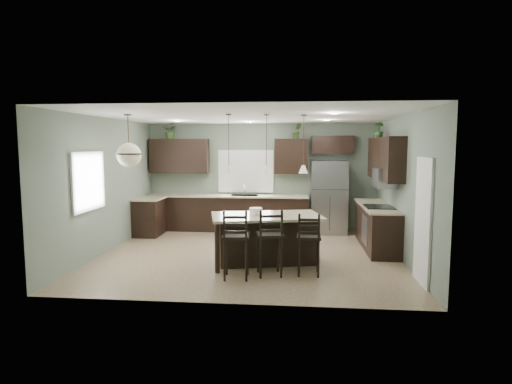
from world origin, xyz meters
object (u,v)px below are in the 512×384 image
object	(u,v)px
bar_stool_left	(236,244)
bar_stool_right	(309,244)
plant_back_left	(171,131)
serving_dish	(256,212)
refrigerator	(329,197)
bar_stool_center	(270,242)
kitchen_island	(266,239)

from	to	relation	value
bar_stool_left	bar_stool_right	xyz separation A→B (m)	(1.21, 0.32, -0.04)
bar_stool_right	plant_back_left	distance (m)	5.60
serving_dish	plant_back_left	xyz separation A→B (m)	(-2.56, 3.20, 1.62)
refrigerator	bar_stool_center	bearing A→B (deg)	-108.52
refrigerator	serving_dish	size ratio (longest dim) A/B	7.71
refrigerator	plant_back_left	distance (m)	4.46
kitchen_island	bar_stool_right	bearing A→B (deg)	-53.32
serving_dish	refrigerator	bearing A→B (deg)	62.80
refrigerator	plant_back_left	size ratio (longest dim) A/B	4.38
bar_stool_center	bar_stool_right	size ratio (longest dim) A/B	1.07
bar_stool_left	plant_back_left	world-z (taller)	plant_back_left
kitchen_island	serving_dish	bearing A→B (deg)	180.00
refrigerator	bar_stool_left	distance (m)	4.40
bar_stool_center	bar_stool_right	bearing A→B (deg)	-3.60
refrigerator	plant_back_left	xyz separation A→B (m)	(-4.13, 0.14, 1.69)
bar_stool_center	plant_back_left	distance (m)	5.26
plant_back_left	refrigerator	bearing A→B (deg)	-1.93
bar_stool_right	plant_back_left	size ratio (longest dim) A/B	2.59
kitchen_island	bar_stool_right	distance (m)	1.03
serving_dish	bar_stool_center	xyz separation A→B (m)	(0.31, -0.71, -0.41)
refrigerator	bar_stool_right	bearing A→B (deg)	-99.21
refrigerator	bar_stool_center	size ratio (longest dim) A/B	1.58
serving_dish	plant_back_left	bearing A→B (deg)	128.66
bar_stool_left	plant_back_left	distance (m)	5.15
serving_dish	plant_back_left	world-z (taller)	plant_back_left
bar_stool_center	plant_back_left	xyz separation A→B (m)	(-2.87, 3.91, 2.03)
bar_stool_right	plant_back_left	bearing A→B (deg)	133.71
bar_stool_left	bar_stool_right	bearing A→B (deg)	10.71
serving_dish	bar_stool_center	world-z (taller)	bar_stool_center
bar_stool_right	bar_stool_center	bearing A→B (deg)	-170.95
bar_stool_right	bar_stool_left	bearing A→B (deg)	-164.49
refrigerator	serving_dish	distance (m)	3.44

